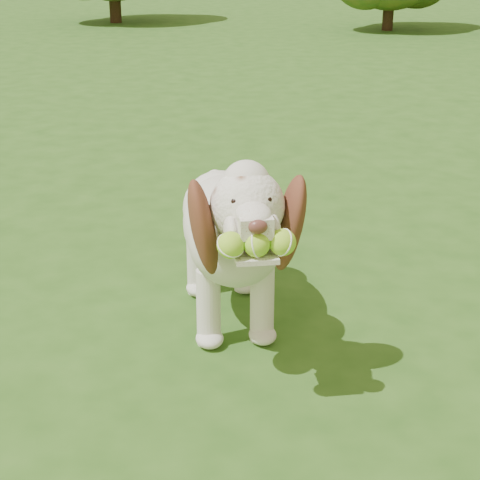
{
  "coord_description": "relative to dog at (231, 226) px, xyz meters",
  "views": [
    {
      "loc": [
        0.1,
        -2.86,
        1.47
      ],
      "look_at": [
        0.14,
        -0.35,
        0.45
      ],
      "focal_mm": 60.0,
      "sensor_mm": 36.0,
      "label": 1
    }
  ],
  "objects": [
    {
      "name": "ground",
      "position": [
        -0.11,
        0.12,
        -0.41
      ],
      "size": [
        80.0,
        80.0,
        0.0
      ],
      "primitive_type": "plane",
      "color": "#254C15",
      "rests_on": "ground"
    },
    {
      "name": "dog",
      "position": [
        0.0,
        0.0,
        0.0
      ],
      "size": [
        0.48,
        1.19,
        0.77
      ],
      "rotation": [
        0.0,
        0.0,
        0.13
      ],
      "color": "silver",
      "rests_on": "ground"
    }
  ]
}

